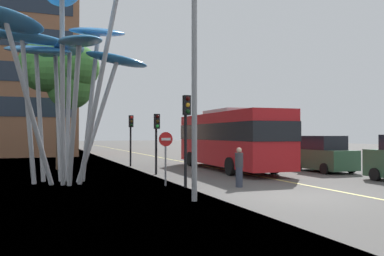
{
  "coord_description": "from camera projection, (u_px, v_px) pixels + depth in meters",
  "views": [
    {
      "loc": [
        -8.43,
        -11.77,
        2.18
      ],
      "look_at": [
        -0.73,
        8.12,
        2.5
      ],
      "focal_mm": 37.53,
      "sensor_mm": 36.0,
      "label": 1
    }
  ],
  "objects": [
    {
      "name": "traffic_light_island_mid",
      "position": [
        131.0,
        129.0,
        26.97
      ],
      "size": [
        0.28,
        0.42,
        3.44
      ],
      "color": "black",
      "rests_on": "ground"
    },
    {
      "name": "tree_pavement_near",
      "position": [
        59.0,
        71.0,
        24.84
      ],
      "size": [
        4.85,
        3.9,
        8.16
      ],
      "color": "brown",
      "rests_on": "ground"
    },
    {
      "name": "car_parked_mid",
      "position": [
        324.0,
        155.0,
        23.12
      ],
      "size": [
        2.04,
        3.82,
        2.08
      ],
      "color": "#2D5138",
      "rests_on": "ground"
    },
    {
      "name": "ground",
      "position": [
        279.0,
        199.0,
        13.74
      ],
      "size": [
        120.0,
        240.0,
        0.1
      ],
      "color": "#54514F"
    },
    {
      "name": "pedestrian",
      "position": [
        239.0,
        167.0,
        16.43
      ],
      "size": [
        0.34,
        0.34,
        1.63
      ],
      "color": "#2D3342",
      "rests_on": "ground"
    },
    {
      "name": "leaf_sculpture",
      "position": [
        64.0,
        42.0,
        17.73
      ],
      "size": [
        8.08,
        8.8,
        9.15
      ],
      "color": "#9EA0A5",
      "rests_on": "ground"
    },
    {
      "name": "traffic_light_kerb_near",
      "position": [
        186.0,
        121.0,
        16.21
      ],
      "size": [
        0.28,
        0.42,
        3.74
      ],
      "color": "black",
      "rests_on": "ground"
    },
    {
      "name": "car_parked_far",
      "position": [
        266.0,
        150.0,
        29.17
      ],
      "size": [
        2.07,
        3.85,
        2.1
      ],
      "color": "#2D5138",
      "rests_on": "ground"
    },
    {
      "name": "street_lamp",
      "position": [
        207.0,
        54.0,
        13.24
      ],
      "size": [
        1.89,
        0.44,
        7.51
      ],
      "color": "gray",
      "rests_on": "ground"
    },
    {
      "name": "car_side_street",
      "position": [
        228.0,
        147.0,
        34.58
      ],
      "size": [
        2.04,
        4.11,
        2.32
      ],
      "color": "gold",
      "rests_on": "ground"
    },
    {
      "name": "traffic_light_kerb_far",
      "position": [
        157.0,
        130.0,
        21.5
      ],
      "size": [
        0.28,
        0.42,
        3.26
      ],
      "color": "black",
      "rests_on": "ground"
    },
    {
      "name": "red_bus",
      "position": [
        229.0,
        137.0,
        24.42
      ],
      "size": [
        3.19,
        11.47,
        3.66
      ],
      "color": "red",
      "rests_on": "ground"
    },
    {
      "name": "no_entry_sign",
      "position": [
        166.0,
        150.0,
        16.86
      ],
      "size": [
        0.6,
        0.12,
        2.26
      ],
      "color": "gray",
      "rests_on": "ground"
    },
    {
      "name": "tree_pavement_far",
      "position": [
        34.0,
        112.0,
        40.44
      ],
      "size": [
        4.15,
        3.92,
        6.59
      ],
      "color": "brown",
      "rests_on": "ground"
    }
  ]
}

